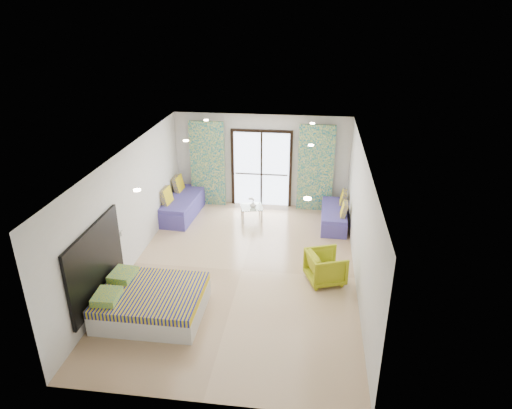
# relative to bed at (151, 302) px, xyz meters

# --- Properties ---
(floor) EXTENTS (5.00, 7.50, 0.01)m
(floor) POSITION_rel_bed_xyz_m (1.48, 1.78, -0.28)
(floor) COLOR tan
(floor) RESTS_ON ground
(ceiling) EXTENTS (5.00, 7.50, 0.01)m
(ceiling) POSITION_rel_bed_xyz_m (1.48, 1.78, 2.42)
(ceiling) COLOR silver
(ceiling) RESTS_ON ground
(wall_back) EXTENTS (5.00, 0.01, 2.70)m
(wall_back) POSITION_rel_bed_xyz_m (1.48, 5.53, 1.07)
(wall_back) COLOR silver
(wall_back) RESTS_ON ground
(wall_front) EXTENTS (5.00, 0.01, 2.70)m
(wall_front) POSITION_rel_bed_xyz_m (1.48, -1.97, 1.07)
(wall_front) COLOR silver
(wall_front) RESTS_ON ground
(wall_left) EXTENTS (0.01, 7.50, 2.70)m
(wall_left) POSITION_rel_bed_xyz_m (-1.02, 1.78, 1.07)
(wall_left) COLOR silver
(wall_left) RESTS_ON ground
(wall_right) EXTENTS (0.01, 7.50, 2.70)m
(wall_right) POSITION_rel_bed_xyz_m (3.98, 1.78, 1.07)
(wall_right) COLOR silver
(wall_right) RESTS_ON ground
(balcony_door) EXTENTS (1.76, 0.08, 2.28)m
(balcony_door) POSITION_rel_bed_xyz_m (1.48, 5.50, 0.98)
(balcony_door) COLOR black
(balcony_door) RESTS_ON floor
(balcony_rail) EXTENTS (1.52, 0.03, 0.04)m
(balcony_rail) POSITION_rel_bed_xyz_m (1.48, 5.51, 0.67)
(balcony_rail) COLOR #595451
(balcony_rail) RESTS_ON balcony_door
(curtain_left) EXTENTS (1.00, 0.10, 2.50)m
(curtain_left) POSITION_rel_bed_xyz_m (-0.07, 5.35, 0.97)
(curtain_left) COLOR white
(curtain_left) RESTS_ON floor
(curtain_right) EXTENTS (1.00, 0.10, 2.50)m
(curtain_right) POSITION_rel_bed_xyz_m (3.03, 5.35, 0.97)
(curtain_right) COLOR white
(curtain_right) RESTS_ON floor
(downlight_a) EXTENTS (0.12, 0.12, 0.02)m
(downlight_a) POSITION_rel_bed_xyz_m (0.08, -0.22, 2.39)
(downlight_a) COLOR #FFE0B2
(downlight_a) RESTS_ON ceiling
(downlight_b) EXTENTS (0.12, 0.12, 0.02)m
(downlight_b) POSITION_rel_bed_xyz_m (2.88, -0.22, 2.39)
(downlight_b) COLOR #FFE0B2
(downlight_b) RESTS_ON ceiling
(downlight_c) EXTENTS (0.12, 0.12, 0.02)m
(downlight_c) POSITION_rel_bed_xyz_m (0.08, 2.78, 2.39)
(downlight_c) COLOR #FFE0B2
(downlight_c) RESTS_ON ceiling
(downlight_d) EXTENTS (0.12, 0.12, 0.02)m
(downlight_d) POSITION_rel_bed_xyz_m (2.88, 2.78, 2.39)
(downlight_d) COLOR #FFE0B2
(downlight_d) RESTS_ON ceiling
(downlight_e) EXTENTS (0.12, 0.12, 0.02)m
(downlight_e) POSITION_rel_bed_xyz_m (0.08, 4.78, 2.39)
(downlight_e) COLOR #FFE0B2
(downlight_e) RESTS_ON ceiling
(downlight_f) EXTENTS (0.12, 0.12, 0.02)m
(downlight_f) POSITION_rel_bed_xyz_m (2.88, 4.78, 2.39)
(downlight_f) COLOR #FFE0B2
(downlight_f) RESTS_ON ceiling
(headboard) EXTENTS (0.06, 2.10, 1.50)m
(headboard) POSITION_rel_bed_xyz_m (-0.98, -0.00, 0.77)
(headboard) COLOR black
(headboard) RESTS_ON floor
(switch_plate) EXTENTS (0.02, 0.10, 0.10)m
(switch_plate) POSITION_rel_bed_xyz_m (-0.99, 1.25, 0.77)
(switch_plate) COLOR silver
(switch_plate) RESTS_ON wall_left
(bed) EXTENTS (1.93, 1.58, 0.67)m
(bed) POSITION_rel_bed_xyz_m (0.00, 0.00, 0.00)
(bed) COLOR silver
(bed) RESTS_ON floor
(daybed_left) EXTENTS (0.90, 2.04, 0.98)m
(daybed_left) POSITION_rel_bed_xyz_m (-0.64, 4.47, 0.03)
(daybed_left) COLOR #483F97
(daybed_left) RESTS_ON floor
(daybed_right) EXTENTS (0.69, 1.71, 0.84)m
(daybed_right) POSITION_rel_bed_xyz_m (3.59, 4.40, -0.02)
(daybed_right) COLOR #483F97
(daybed_right) RESTS_ON floor
(coffee_table) EXTENTS (0.70, 0.70, 0.67)m
(coffee_table) POSITION_rel_bed_xyz_m (1.33, 4.44, 0.06)
(coffee_table) COLOR silver
(coffee_table) RESTS_ON floor
(vase) EXTENTS (0.20, 0.20, 0.18)m
(vase) POSITION_rel_bed_xyz_m (1.38, 4.38, 0.20)
(vase) COLOR white
(vase) RESTS_ON coffee_table
(armchair) EXTENTS (0.91, 0.94, 0.77)m
(armchair) POSITION_rel_bed_xyz_m (3.32, 1.59, 0.10)
(armchair) COLOR #A5AC16
(armchair) RESTS_ON floor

